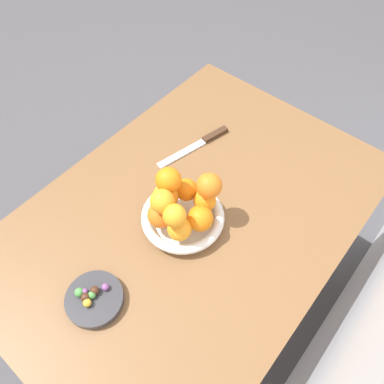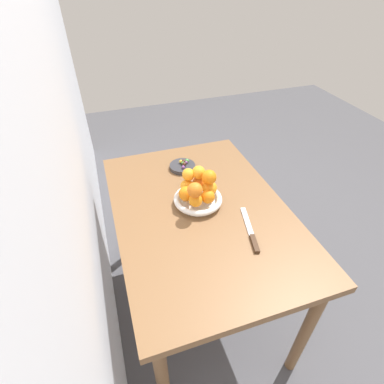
# 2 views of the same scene
# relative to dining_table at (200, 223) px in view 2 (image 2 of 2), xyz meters

# --- Properties ---
(ground_plane) EXTENTS (6.00, 6.00, 0.00)m
(ground_plane) POSITION_rel_dining_table_xyz_m (0.00, 0.00, -0.65)
(ground_plane) COLOR #4C4C51
(wall_back) EXTENTS (4.00, 0.05, 2.50)m
(wall_back) POSITION_rel_dining_table_xyz_m (0.00, 0.50, 0.60)
(wall_back) COLOR silver
(wall_back) RESTS_ON ground_plane
(dining_table) EXTENTS (1.10, 0.76, 0.74)m
(dining_table) POSITION_rel_dining_table_xyz_m (0.00, 0.00, 0.00)
(dining_table) COLOR brown
(dining_table) RESTS_ON ground_plane
(fruit_bowl) EXTENTS (0.22, 0.22, 0.04)m
(fruit_bowl) POSITION_rel_dining_table_xyz_m (0.04, 0.00, 0.11)
(fruit_bowl) COLOR white
(fruit_bowl) RESTS_ON dining_table
(candy_dish) EXTENTS (0.14, 0.14, 0.02)m
(candy_dish) POSITION_rel_dining_table_xyz_m (0.34, -0.02, 0.10)
(candy_dish) COLOR #333338
(candy_dish) RESTS_ON dining_table
(orange_0) EXTENTS (0.06, 0.06, 0.06)m
(orange_0) POSITION_rel_dining_table_xyz_m (-0.02, 0.03, 0.16)
(orange_0) COLOR orange
(orange_0) RESTS_ON fruit_bowl
(orange_1) EXTENTS (0.06, 0.06, 0.06)m
(orange_1) POSITION_rel_dining_table_xyz_m (-0.01, -0.03, 0.16)
(orange_1) COLOR orange
(orange_1) RESTS_ON fruit_bowl
(orange_2) EXTENTS (0.07, 0.07, 0.07)m
(orange_2) POSITION_rel_dining_table_xyz_m (0.04, -0.06, 0.16)
(orange_2) COLOR orange
(orange_2) RESTS_ON fruit_bowl
(orange_3) EXTENTS (0.07, 0.07, 0.07)m
(orange_3) POSITION_rel_dining_table_xyz_m (0.09, -0.03, 0.16)
(orange_3) COLOR orange
(orange_3) RESTS_ON fruit_bowl
(orange_4) EXTENTS (0.06, 0.06, 0.06)m
(orange_4) POSITION_rel_dining_table_xyz_m (0.09, 0.04, 0.16)
(orange_4) COLOR orange
(orange_4) RESTS_ON fruit_bowl
(orange_5) EXTENTS (0.07, 0.07, 0.07)m
(orange_5) POSITION_rel_dining_table_xyz_m (0.04, 0.06, 0.16)
(orange_5) COLOR orange
(orange_5) RESTS_ON fruit_bowl
(orange_6) EXTENTS (0.07, 0.07, 0.07)m
(orange_6) POSITION_rel_dining_table_xyz_m (-0.02, 0.04, 0.22)
(orange_6) COLOR orange
(orange_6) RESTS_ON orange_0
(orange_7) EXTENTS (0.06, 0.06, 0.06)m
(orange_7) POSITION_rel_dining_table_xyz_m (0.10, 0.03, 0.22)
(orange_7) COLOR orange
(orange_7) RESTS_ON orange_4
(orange_8) EXTENTS (0.06, 0.06, 0.06)m
(orange_8) POSITION_rel_dining_table_xyz_m (0.09, -0.02, 0.22)
(orange_8) COLOR orange
(orange_8) RESTS_ON orange_3
(orange_9) EXTENTS (0.07, 0.07, 0.07)m
(orange_9) POSITION_rel_dining_table_xyz_m (0.03, -0.05, 0.23)
(orange_9) COLOR orange
(orange_9) RESTS_ON orange_2
(candy_ball_0) EXTENTS (0.02, 0.02, 0.02)m
(candy_ball_0) POSITION_rel_dining_table_xyz_m (0.33, -0.02, 0.12)
(candy_ball_0) COLOR #4C9947
(candy_ball_0) RESTS_ON candy_dish
(candy_ball_1) EXTENTS (0.02, 0.02, 0.02)m
(candy_ball_1) POSITION_rel_dining_table_xyz_m (0.35, -0.03, 0.12)
(candy_ball_1) COLOR #472819
(candy_ball_1) RESTS_ON candy_dish
(candy_ball_2) EXTENTS (0.02, 0.02, 0.02)m
(candy_ball_2) POSITION_rel_dining_table_xyz_m (0.30, -0.01, 0.12)
(candy_ball_2) COLOR #8C4C99
(candy_ball_2) RESTS_ON candy_dish
(candy_ball_3) EXTENTS (0.02, 0.02, 0.02)m
(candy_ball_3) POSITION_rel_dining_table_xyz_m (0.35, -0.05, 0.12)
(candy_ball_3) COLOR #4C9947
(candy_ball_3) RESTS_ON candy_dish
(candy_ball_4) EXTENTS (0.02, 0.02, 0.02)m
(candy_ball_4) POSITION_rel_dining_table_xyz_m (0.32, -0.02, 0.12)
(candy_ball_4) COLOR #472819
(candy_ball_4) RESTS_ON candy_dish
(candy_ball_5) EXTENTS (0.02, 0.02, 0.02)m
(candy_ball_5) POSITION_rel_dining_table_xyz_m (0.35, -0.01, 0.12)
(candy_ball_5) COLOR gold
(candy_ball_5) RESTS_ON candy_dish
(candy_ball_6) EXTENTS (0.02, 0.02, 0.02)m
(candy_ball_6) POSITION_rel_dining_table_xyz_m (0.34, -0.04, 0.12)
(candy_ball_6) COLOR #8C4C99
(candy_ball_6) RESTS_ON candy_dish
(knife) EXTENTS (0.26, 0.08, 0.01)m
(knife) POSITION_rel_dining_table_xyz_m (-0.21, -0.14, 0.09)
(knife) COLOR #3F2819
(knife) RESTS_ON dining_table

